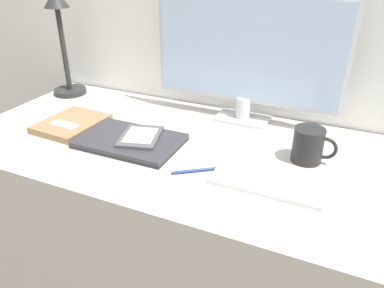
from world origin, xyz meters
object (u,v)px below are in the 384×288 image
at_px(monitor, 247,55).
at_px(laptop, 130,141).
at_px(desk_lamp, 62,36).
at_px(notebook, 72,124).
at_px(ereader, 140,136).
at_px(coffee_mug, 309,145).
at_px(keyboard, 267,184).
at_px(pen, 197,170).

bearing_deg(monitor, laptop, -129.32).
height_order(desk_lamp, notebook, desk_lamp).
bearing_deg(ereader, coffee_mug, 12.24).
relative_size(laptop, notebook, 1.37).
height_order(keyboard, ereader, ereader).
bearing_deg(keyboard, notebook, 173.58).
xyz_separation_m(monitor, ereader, (-0.23, -0.30, -0.20)).
relative_size(desk_lamp, notebook, 1.80).
bearing_deg(monitor, notebook, -149.97).
bearing_deg(ereader, pen, -19.53).
bearing_deg(pen, desk_lamp, 154.54).
distance_m(laptop, desk_lamp, 0.59).
relative_size(monitor, keyboard, 2.23).
height_order(laptop, coffee_mug, coffee_mug).
bearing_deg(keyboard, desk_lamp, 159.92).
relative_size(keyboard, notebook, 1.26).
bearing_deg(pen, notebook, 169.96).
bearing_deg(pen, laptop, 165.54).
relative_size(desk_lamp, pen, 3.47).
bearing_deg(monitor, keyboard, -63.95).
height_order(coffee_mug, pen, coffee_mug).
bearing_deg(notebook, pen, -10.04).
height_order(monitor, coffee_mug, monitor).
bearing_deg(coffee_mug, pen, -144.67).
xyz_separation_m(notebook, coffee_mug, (0.76, 0.10, 0.04)).
xyz_separation_m(keyboard, notebook, (-0.69, 0.08, 0.00)).
xyz_separation_m(monitor, pen, (-0.01, -0.38, -0.22)).
distance_m(ereader, pen, 0.24).
bearing_deg(pen, coffee_mug, 35.33).
bearing_deg(desk_lamp, pen, -25.46).
bearing_deg(desk_lamp, ereader, -27.93).
height_order(keyboard, pen, keyboard).
bearing_deg(laptop, coffee_mug, 13.10).
relative_size(monitor, pen, 5.44).
distance_m(keyboard, pen, 0.19).
height_order(laptop, desk_lamp, desk_lamp).
height_order(keyboard, notebook, notebook).
bearing_deg(notebook, coffee_mug, 7.16).
bearing_deg(coffee_mug, laptop, -166.90).
distance_m(desk_lamp, coffee_mug, 1.01).
bearing_deg(notebook, monitor, 30.03).
xyz_separation_m(laptop, notebook, (-0.25, 0.02, 0.00)).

